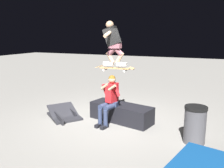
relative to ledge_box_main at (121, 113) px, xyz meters
The scene contains 7 objects.
ground_plane 0.39m from the ledge_box_main, 30.36° to the left, with size 40.00×40.00×0.00m, color gray.
ledge_box_main is the anchor object (origin of this frame).
person_sitting_on_ledge 0.62m from the ledge_box_main, 58.30° to the left, with size 0.59×0.78×1.31m.
skateboard 1.28m from the ledge_box_main, 65.07° to the left, with size 1.03×0.25×0.13m.
skater_airborne 1.96m from the ledge_box_main, 54.31° to the left, with size 0.62×0.89×1.12m.
kicker_ramp 1.67m from the ledge_box_main, 13.09° to the left, with size 1.27×1.22×0.39m.
trash_bin 2.08m from the ledge_box_main, 162.46° to the left, with size 0.48×0.48×0.83m.
Camera 1 is at (-2.54, 5.70, 2.34)m, focal length 38.23 mm.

